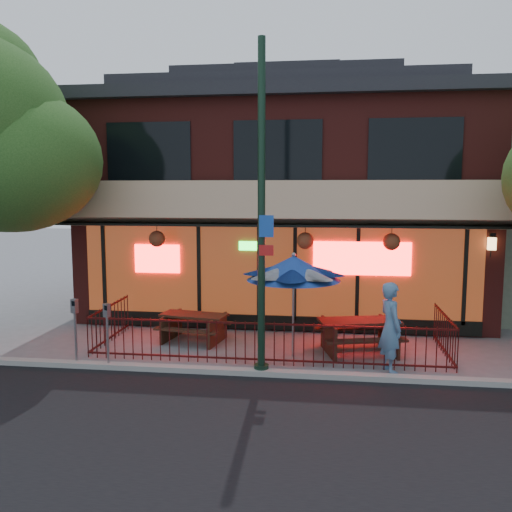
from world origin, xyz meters
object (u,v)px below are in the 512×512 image
Objects in this scene: street_light at (262,228)px; pedestrian at (390,327)px; picnic_table_left at (194,323)px; parking_meter_far at (75,321)px; patio_umbrella at (294,268)px; parking_meter_near at (107,325)px; picnic_table_right at (359,331)px.

pedestrian is at bearing 10.36° from street_light.
picnic_table_left is 3.17m from parking_meter_far.
pedestrian is (2.15, -0.78, -1.14)m from patio_umbrella.
parking_meter_far is (-2.15, -2.27, 0.56)m from picnic_table_left.
parking_meter_near is (-3.42, -0.08, -2.16)m from street_light.
patio_umbrella is (-1.57, -0.50, 1.59)m from picnic_table_right.
street_light reaches higher than picnic_table_right.
patio_umbrella is at bearing 18.71° from parking_meter_near.
street_light is at bearing -0.04° from parking_meter_far.
parking_meter_far is (-0.78, 0.08, 0.04)m from parking_meter_near.
pedestrian is at bearing 5.37° from parking_meter_near.
picnic_table_right is at bearing 18.45° from parking_meter_near.
parking_meter_near is (-6.17, -0.58, 0.00)m from pedestrian.
street_light is at bearing -140.49° from picnic_table_right.
picnic_table_right is 1.46× the size of parking_meter_far.
parking_meter_far reaches higher than picnic_table_left.
parking_meter_near is at bearing -161.55° from picnic_table_right.
street_light is 2.80× the size of patio_umbrella.
picnic_table_left is 1.24× the size of parking_meter_far.
parking_meter_near is (-1.37, -2.35, 0.51)m from picnic_table_left.
street_light is 4.04m from parking_meter_near.
patio_umbrella reaches higher than pedestrian.
picnic_table_right is 1.12× the size of pedestrian.
picnic_table_right is 6.63m from parking_meter_far.
parking_meter_far reaches higher than picnic_table_right.
picnic_table_left is (-2.05, 2.27, -2.67)m from street_light.
parking_meter_far is at bearing 179.96° from street_light.
parking_meter_far reaches higher than parking_meter_near.
pedestrian reaches higher than picnic_table_right.
parking_meter_far is at bearing 75.09° from pedestrian.
patio_umbrella is at bearing 65.01° from street_light.
patio_umbrella reaches higher than picnic_table_right.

